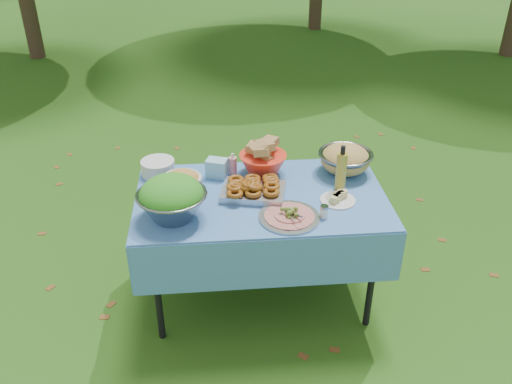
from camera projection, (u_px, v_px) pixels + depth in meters
ground at (261, 294)px, 3.56m from camera, size 80.00×80.00×0.00m
picnic_table at (261, 248)px, 3.37m from camera, size 1.46×0.86×0.76m
salad_bowl at (172, 198)px, 2.90m from camera, size 0.41×0.41×0.25m
pasta_bowl_white at (182, 181)px, 3.19m from camera, size 0.24×0.24×0.13m
plate_stack at (158, 167)px, 3.37m from camera, size 0.27×0.27×0.09m
wipes_box at (217, 168)px, 3.34m from camera, size 0.15×0.13×0.11m
sanitizer_bottle at (233, 164)px, 3.36m from camera, size 0.06×0.06×0.14m
bread_bowl at (263, 159)px, 3.36m from camera, size 0.38×0.38×0.20m
pasta_bowl_steel at (345, 159)px, 3.38m from camera, size 0.43×0.43×0.18m
fried_tray at (253, 189)px, 3.15m from camera, size 0.41×0.33×0.09m
charcuterie_platter at (289, 212)px, 2.95m from camera, size 0.36×0.36×0.08m
oil_bottle at (341, 168)px, 3.16m from camera, size 0.07×0.07×0.28m
cheese_plate at (338, 197)px, 3.10m from camera, size 0.25×0.25×0.06m
shaker at (324, 211)px, 2.95m from camera, size 0.05×0.05×0.07m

